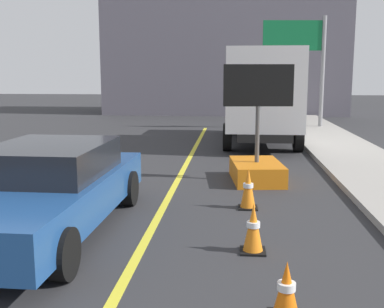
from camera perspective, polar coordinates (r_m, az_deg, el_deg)
name	(u,v)px	position (r m, az deg, el deg)	size (l,w,h in m)	color
arrow_board_trailer	(257,161)	(11.21, 7.76, -0.80)	(1.60, 1.91, 2.70)	orange
box_truck	(261,94)	(17.22, 8.25, 7.17)	(2.58, 6.55, 3.29)	black
pickup_car	(46,188)	(7.87, -17.09, -3.96)	(2.19, 5.14, 1.38)	navy
highway_guide_sign	(306,52)	(22.08, 13.47, 11.76)	(2.78, 0.37, 5.00)	gray
far_building_block	(225,57)	(31.40, 3.97, 11.51)	(14.78, 6.07, 7.11)	slate
traffic_cone_mid_lane	(286,291)	(5.12, 11.23, -15.79)	(0.36, 0.36, 0.62)	black
traffic_cone_far_lane	(253,228)	(6.79, 7.35, -8.81)	(0.36, 0.36, 0.71)	black
traffic_cone_curbside	(248,188)	(8.92, 6.74, -4.13)	(0.36, 0.36, 0.78)	black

